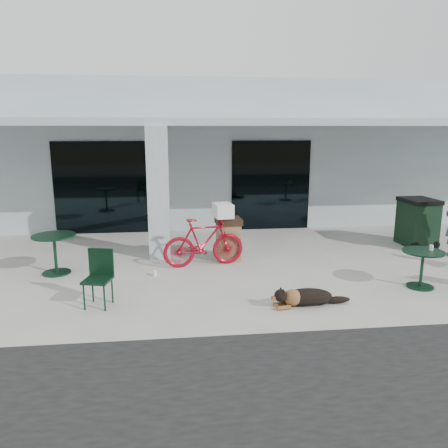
{
  "coord_description": "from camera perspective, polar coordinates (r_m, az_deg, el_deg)",
  "views": [
    {
      "loc": [
        -1.11,
        -8.02,
        3.08
      ],
      "look_at": [
        -0.05,
        1.31,
        1.0
      ],
      "focal_mm": 35.0,
      "sensor_mm": 36.0,
      "label": 1
    }
  ],
  "objects": [
    {
      "name": "overhang",
      "position": [
        11.67,
        -1.05,
        13.13
      ],
      "size": [
        22.0,
        2.8,
        0.18
      ],
      "primitive_type": "cube",
      "color": "silver",
      "rests_on": "column"
    },
    {
      "name": "dog",
      "position": [
        7.92,
        10.75,
        -9.21
      ],
      "size": [
        1.11,
        0.52,
        0.36
      ],
      "primitive_type": null,
      "rotation": [
        0.0,
        0.0,
        0.16
      ],
      "color": "black",
      "rests_on": "ground"
    },
    {
      "name": "storefront_glass_left",
      "position": [
        13.28,
        -15.53,
        4.55
      ],
      "size": [
        2.8,
        0.06,
        2.7
      ],
      "primitive_type": "cube",
      "color": "black",
      "rests_on": "ground"
    },
    {
      "name": "building",
      "position": [
        16.58,
        -2.67,
        9.6
      ],
      "size": [
        22.0,
        7.0,
        4.5
      ],
      "primitive_type": "cube",
      "color": "silver",
      "rests_on": "ground"
    },
    {
      "name": "trash_receptacle",
      "position": [
        10.33,
        0.57,
        -1.97
      ],
      "size": [
        0.62,
        0.62,
        1.0
      ],
      "primitive_type": null,
      "rotation": [
        0.0,
        0.0,
        0.05
      ],
      "color": "olive",
      "rests_on": "ground"
    },
    {
      "name": "cafe_table_near",
      "position": [
        10.02,
        -21.17,
        -3.72
      ],
      "size": [
        1.15,
        1.15,
        0.85
      ],
      "primitive_type": null,
      "rotation": [
        0.0,
        0.0,
        -0.33
      ],
      "color": "#12331F",
      "rests_on": "ground"
    },
    {
      "name": "wheeled_bin",
      "position": [
        12.66,
        23.93,
        0.23
      ],
      "size": [
        0.82,
        1.02,
        1.26
      ],
      "primitive_type": null,
      "rotation": [
        0.0,
        0.0,
        0.04
      ],
      "color": "black",
      "rests_on": "ground"
    },
    {
      "name": "laundry_basket",
      "position": [
        9.79,
        -0.13,
        1.79
      ],
      "size": [
        0.46,
        0.57,
        0.31
      ],
      "primitive_type": "cube",
      "rotation": [
        0.0,
        0.0,
        1.73
      ],
      "color": "white",
      "rests_on": "bicycle"
    },
    {
      "name": "cup_near_dog",
      "position": [
        9.42,
        -9.01,
        -6.38
      ],
      "size": [
        0.11,
        0.11,
        0.11
      ],
      "primitive_type": "cylinder",
      "rotation": [
        0.0,
        0.0,
        -0.24
      ],
      "color": "white",
      "rests_on": "ground"
    },
    {
      "name": "column",
      "position": [
        10.44,
        -8.57,
        3.98
      ],
      "size": [
        0.5,
        0.5,
        3.12
      ],
      "primitive_type": "cube",
      "color": "silver",
      "rests_on": "ground"
    },
    {
      "name": "cafe_chair_near",
      "position": [
        7.95,
        -16.2,
        -6.95
      ],
      "size": [
        0.55,
        0.58,
        1.0
      ],
      "primitive_type": null,
      "rotation": [
        0.0,
        0.0,
        -0.23
      ],
      "color": "#12331F",
      "rests_on": "ground"
    },
    {
      "name": "cafe_table_far",
      "position": [
        9.4,
        24.41,
        -5.4
      ],
      "size": [
        1.03,
        1.03,
        0.74
      ],
      "primitive_type": null,
      "rotation": [
        0.0,
        0.0,
        -0.39
      ],
      "color": "#12331F",
      "rests_on": "ground"
    },
    {
      "name": "ground",
      "position": [
        8.66,
        1.33,
        -8.34
      ],
      "size": [
        80.0,
        80.0,
        0.0
      ],
      "primitive_type": "plane",
      "color": "beige",
      "rests_on": "ground"
    },
    {
      "name": "cup_on_table",
      "position": [
        9.41,
        25.46,
        -2.8
      ],
      "size": [
        0.1,
        0.1,
        0.1
      ],
      "primitive_type": "cylinder",
      "rotation": [
        0.0,
        0.0,
        -0.39
      ],
      "color": "white",
      "rests_on": "cafe_table_far"
    },
    {
      "name": "bicycle",
      "position": [
        9.84,
        -2.66,
        -2.39
      ],
      "size": [
        1.9,
        0.8,
        1.11
      ],
      "primitive_type": "imported",
      "rotation": [
        0.0,
        0.0,
        1.73
      ],
      "color": "#A10D1F",
      "rests_on": "ground"
    },
    {
      "name": "storefront_glass_right",
      "position": [
        13.43,
        6.11,
        5.02
      ],
      "size": [
        2.4,
        0.06,
        2.7
      ],
      "primitive_type": "cube",
      "color": "black",
      "rests_on": "ground"
    }
  ]
}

